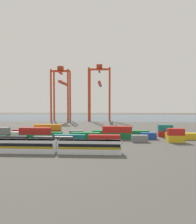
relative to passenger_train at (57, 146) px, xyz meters
name	(u,v)px	position (x,y,z in m)	size (l,w,h in m)	color
ground_plane	(84,128)	(0.50, 61.84, -2.14)	(420.00, 420.00, 0.00)	#4C4944
harbour_water	(95,117)	(0.50, 158.15, -2.14)	(400.00, 110.00, 0.01)	#384C60
passenger_train	(57,146)	(0.00, 0.00, 0.00)	(37.71, 3.14, 3.90)	silver
freight_tank_row	(8,141)	(-18.58, 7.54, -0.20)	(43.97, 2.72, 4.18)	#232326
shipping_container_0	(2,137)	(-26.89, 18.67, -0.84)	(6.04, 2.44, 2.60)	#197538
shipping_container_1	(2,131)	(-26.89, 18.67, 1.76)	(6.04, 2.44, 2.60)	slate
shipping_container_2	(35,138)	(-13.42, 18.67, -0.84)	(12.10, 2.44, 2.60)	#197538
shipping_container_3	(35,131)	(-13.42, 18.67, 1.76)	(12.10, 2.44, 2.60)	#AD211C
shipping_container_4	(69,138)	(0.05, 18.67, -0.84)	(12.10, 2.44, 2.60)	#146066
shipping_container_5	(104,138)	(13.52, 18.67, -0.84)	(12.10, 2.44, 2.60)	#AD211C
shipping_container_6	(140,138)	(26.99, 18.67, -0.84)	(6.04, 2.44, 2.60)	slate
shipping_container_7	(176,139)	(40.46, 18.67, -0.84)	(6.04, 2.44, 2.60)	gold
shipping_container_8	(176,132)	(40.46, 18.67, 1.76)	(6.04, 2.44, 2.60)	#AD211C
shipping_container_10	(25,135)	(-20.35, 25.02, -0.84)	(12.10, 2.44, 2.60)	silver
shipping_container_11	(55,135)	(-7.34, 25.02, -0.84)	(6.04, 2.44, 2.60)	#197538
shipping_container_12	(86,135)	(5.67, 25.02, -0.84)	(12.10, 2.44, 2.60)	#197538
shipping_container_13	(117,136)	(18.68, 25.02, -0.84)	(12.10, 2.44, 2.60)	#197538
shipping_container_14	(117,129)	(18.68, 25.02, 1.76)	(12.10, 2.44, 2.60)	#AD211C
shipping_container_15	(149,136)	(31.69, 25.02, -0.84)	(6.04, 2.44, 2.60)	#1C4299
shipping_container_16	(181,136)	(44.70, 25.02, -0.84)	(12.10, 2.44, 2.60)	gold
shipping_container_17	(19,133)	(-25.57, 31.36, -0.84)	(6.04, 2.44, 2.60)	maroon
shipping_container_18	(48,133)	(-12.41, 31.36, -0.84)	(12.10, 2.44, 2.60)	maroon
shipping_container_19	(48,127)	(-12.41, 31.36, 1.76)	(12.10, 2.44, 2.60)	orange
shipping_container_20	(76,133)	(0.74, 31.36, -0.84)	(6.04, 2.44, 2.60)	slate
shipping_container_21	(106,133)	(13.90, 31.36, -0.84)	(12.10, 2.44, 2.60)	#197538
shipping_container_22	(135,133)	(27.05, 31.36, -0.84)	(12.10, 2.44, 2.60)	#197538
shipping_container_23	(165,134)	(40.21, 31.36, -0.84)	(6.04, 2.44, 2.60)	#AD211C
shipping_container_24	(165,128)	(40.21, 31.36, 1.76)	(6.04, 2.44, 2.60)	#146066
gantry_crane_west	(61,88)	(-26.13, 116.34, 26.14)	(16.11, 34.55, 46.99)	red
gantry_crane_central	(100,88)	(7.55, 116.55, 26.66)	(19.10, 36.77, 48.15)	red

